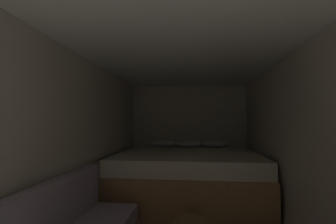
% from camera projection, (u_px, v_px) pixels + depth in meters
% --- Properties ---
extents(wall_back, '(2.53, 0.05, 2.10)m').
position_uv_depth(wall_back, '(189.00, 134.00, 5.14)').
color(wall_back, beige).
rests_on(wall_back, ground).
extents(wall_left, '(0.05, 5.26, 2.10)m').
position_uv_depth(wall_left, '(71.00, 146.00, 2.64)').
color(wall_left, beige).
rests_on(wall_left, ground).
extents(wall_right, '(0.05, 5.26, 2.10)m').
position_uv_depth(wall_right, '(308.00, 148.00, 2.37)').
color(wall_right, beige).
rests_on(wall_right, ground).
extents(ceiling_slab, '(2.53, 5.26, 0.05)m').
position_uv_depth(ceiling_slab, '(183.00, 46.00, 2.55)').
color(ceiling_slab, white).
rests_on(ceiling_slab, wall_left).
extents(bed, '(2.31, 2.03, 0.95)m').
position_uv_depth(bed, '(187.00, 175.00, 4.05)').
color(bed, '#9E7247').
rests_on(bed, ground).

